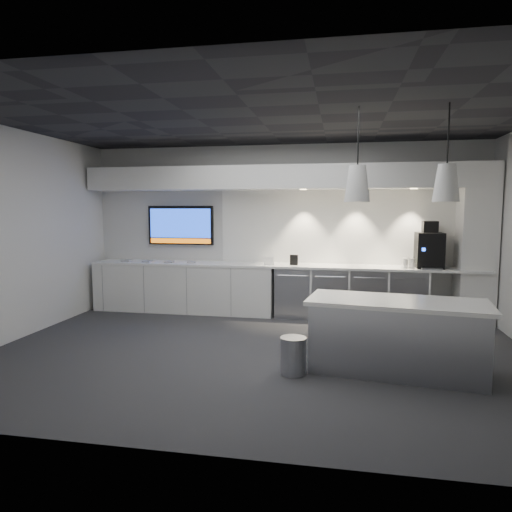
% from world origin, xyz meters
% --- Properties ---
extents(floor, '(7.00, 7.00, 0.00)m').
position_xyz_m(floor, '(0.00, 0.00, 0.00)').
color(floor, '#2D2D2F').
rests_on(floor, ground).
extents(ceiling, '(7.00, 7.00, 0.00)m').
position_xyz_m(ceiling, '(0.00, 0.00, 3.00)').
color(ceiling, black).
rests_on(ceiling, wall_back).
extents(wall_back, '(7.00, 0.00, 7.00)m').
position_xyz_m(wall_back, '(0.00, 2.50, 1.50)').
color(wall_back, silver).
rests_on(wall_back, floor).
extents(wall_front, '(7.00, 0.00, 7.00)m').
position_xyz_m(wall_front, '(0.00, -2.50, 1.50)').
color(wall_front, silver).
rests_on(wall_front, floor).
extents(wall_left, '(0.00, 7.00, 7.00)m').
position_xyz_m(wall_left, '(-3.50, 0.00, 1.50)').
color(wall_left, silver).
rests_on(wall_left, floor).
extents(back_counter, '(6.80, 0.65, 0.04)m').
position_xyz_m(back_counter, '(0.00, 2.17, 0.88)').
color(back_counter, white).
rests_on(back_counter, left_base_cabinets).
extents(left_base_cabinets, '(3.30, 0.63, 0.86)m').
position_xyz_m(left_base_cabinets, '(-1.75, 2.17, 0.43)').
color(left_base_cabinets, white).
rests_on(left_base_cabinets, floor).
extents(fridge_unit_a, '(0.60, 0.61, 0.85)m').
position_xyz_m(fridge_unit_a, '(0.25, 2.17, 0.42)').
color(fridge_unit_a, '#999BA2').
rests_on(fridge_unit_a, floor).
extents(fridge_unit_b, '(0.60, 0.61, 0.85)m').
position_xyz_m(fridge_unit_b, '(0.88, 2.17, 0.42)').
color(fridge_unit_b, '#999BA2').
rests_on(fridge_unit_b, floor).
extents(fridge_unit_c, '(0.60, 0.61, 0.85)m').
position_xyz_m(fridge_unit_c, '(1.51, 2.17, 0.42)').
color(fridge_unit_c, '#999BA2').
rests_on(fridge_unit_c, floor).
extents(fridge_unit_d, '(0.60, 0.61, 0.85)m').
position_xyz_m(fridge_unit_d, '(2.14, 2.17, 0.42)').
color(fridge_unit_d, '#999BA2').
rests_on(fridge_unit_d, floor).
extents(backsplash, '(4.60, 0.03, 1.30)m').
position_xyz_m(backsplash, '(1.20, 2.48, 1.55)').
color(backsplash, white).
rests_on(backsplash, wall_back).
extents(soffit, '(6.90, 0.60, 0.40)m').
position_xyz_m(soffit, '(0.00, 2.20, 2.40)').
color(soffit, white).
rests_on(soffit, wall_back).
extents(column, '(0.55, 0.55, 2.60)m').
position_xyz_m(column, '(3.20, 2.20, 1.30)').
color(column, white).
rests_on(column, floor).
extents(wall_tv, '(1.25, 0.07, 0.72)m').
position_xyz_m(wall_tv, '(-1.90, 2.45, 1.56)').
color(wall_tv, black).
rests_on(wall_tv, wall_back).
extents(island, '(2.08, 1.12, 0.84)m').
position_xyz_m(island, '(1.69, -0.39, 0.42)').
color(island, '#999BA2').
rests_on(island, floor).
extents(bin, '(0.37, 0.37, 0.42)m').
position_xyz_m(bin, '(0.54, -0.65, 0.21)').
color(bin, '#999BA2').
rests_on(bin, floor).
extents(coffee_machine, '(0.43, 0.60, 0.77)m').
position_xyz_m(coffee_machine, '(2.48, 2.20, 1.22)').
color(coffee_machine, black).
rests_on(coffee_machine, back_counter).
extents(sign_black, '(0.14, 0.02, 0.18)m').
position_xyz_m(sign_black, '(0.26, 2.11, 0.99)').
color(sign_black, black).
rests_on(sign_black, back_counter).
extents(sign_white, '(0.18, 0.02, 0.14)m').
position_xyz_m(sign_white, '(-0.17, 2.06, 0.97)').
color(sign_white, white).
rests_on(sign_white, back_counter).
extents(cup_cluster, '(0.19, 0.19, 0.16)m').
position_xyz_m(cup_cluster, '(2.15, 2.09, 0.98)').
color(cup_cluster, silver).
rests_on(cup_cluster, back_counter).
extents(tray_a, '(0.17, 0.17, 0.02)m').
position_xyz_m(tray_a, '(-2.84, 2.10, 0.91)').
color(tray_a, '#9C9C9C').
rests_on(tray_a, back_counter).
extents(tray_b, '(0.17, 0.17, 0.02)m').
position_xyz_m(tray_b, '(-2.42, 2.09, 0.91)').
color(tray_b, '#9C9C9C').
rests_on(tray_b, back_counter).
extents(tray_c, '(0.17, 0.17, 0.02)m').
position_xyz_m(tray_c, '(-2.00, 2.09, 0.91)').
color(tray_c, '#9C9C9C').
rests_on(tray_c, back_counter).
extents(tray_d, '(0.20, 0.20, 0.02)m').
position_xyz_m(tray_d, '(-1.60, 2.15, 0.91)').
color(tray_d, '#9C9C9C').
rests_on(tray_d, back_counter).
extents(pendant_left, '(0.28, 0.28, 1.11)m').
position_xyz_m(pendant_left, '(1.21, -0.39, 2.15)').
color(pendant_left, white).
rests_on(pendant_left, ceiling).
extents(pendant_right, '(0.28, 0.28, 1.11)m').
position_xyz_m(pendant_right, '(2.16, -0.39, 2.15)').
color(pendant_right, white).
rests_on(pendant_right, ceiling).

